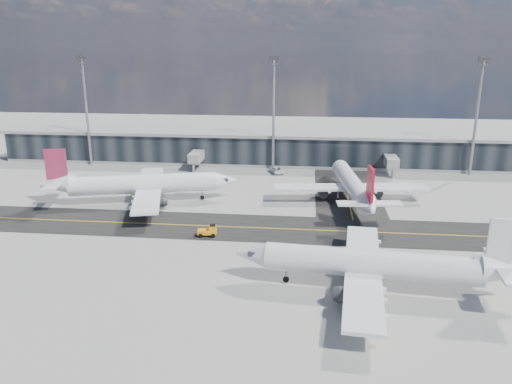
# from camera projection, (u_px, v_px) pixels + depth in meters

# --- Properties ---
(ground) EXTENTS (300.00, 300.00, 0.00)m
(ground) POSITION_uv_depth(u_px,v_px,m) (252.00, 236.00, 85.98)
(ground) COLOR gray
(ground) RESTS_ON ground
(taxiway_lanes) EXTENTS (180.00, 63.00, 0.03)m
(taxiway_lanes) POSITION_uv_depth(u_px,v_px,m) (278.00, 216.00, 95.80)
(taxiway_lanes) COLOR black
(taxiway_lanes) RESTS_ON ground
(terminal_concourse) EXTENTS (152.00, 19.80, 8.80)m
(terminal_concourse) POSITION_uv_depth(u_px,v_px,m) (275.00, 149.00, 137.17)
(terminal_concourse) COLOR black
(terminal_concourse) RESTS_ON ground
(floodlight_masts) EXTENTS (102.50, 0.70, 28.90)m
(floodlight_masts) POSITION_uv_depth(u_px,v_px,m) (274.00, 110.00, 127.30)
(floodlight_masts) COLOR gray
(floodlight_masts) RESTS_ON ground
(airliner_af) EXTENTS (39.47, 33.96, 11.84)m
(airliner_af) POSITION_uv_depth(u_px,v_px,m) (141.00, 184.00, 103.16)
(airliner_af) COLOR white
(airliner_af) RESTS_ON ground
(airliner_redtail) EXTENTS (32.71, 38.28, 11.33)m
(airliner_redtail) POSITION_uv_depth(u_px,v_px,m) (352.00, 185.00, 103.06)
(airliner_redtail) COLOR white
(airliner_redtail) RESTS_ON ground
(airliner_near) EXTENTS (37.73, 32.20, 11.17)m
(airliner_near) POSITION_uv_depth(u_px,v_px,m) (375.00, 265.00, 66.01)
(airliner_near) COLOR silver
(airliner_near) RESTS_ON ground
(baggage_tug) EXTENTS (3.34, 1.93, 2.01)m
(baggage_tug) POSITION_uv_depth(u_px,v_px,m) (209.00, 231.00, 85.53)
(baggage_tug) COLOR orange
(baggage_tug) RESTS_ON ground
(service_van) EXTENTS (4.57, 6.19, 1.56)m
(service_van) POSITION_uv_depth(u_px,v_px,m) (277.00, 170.00, 127.57)
(service_van) COLOR white
(service_van) RESTS_ON ground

